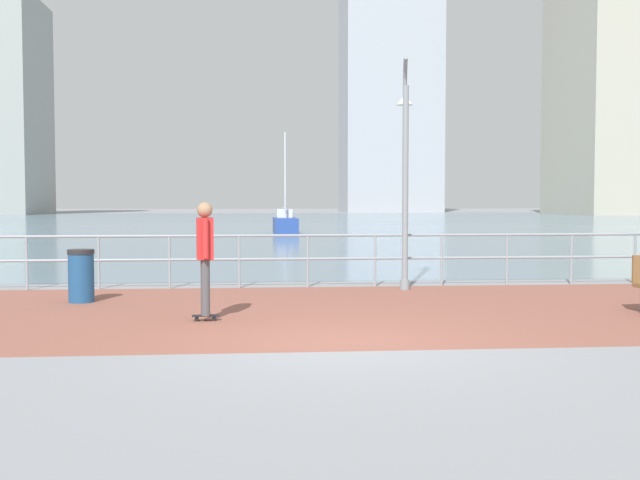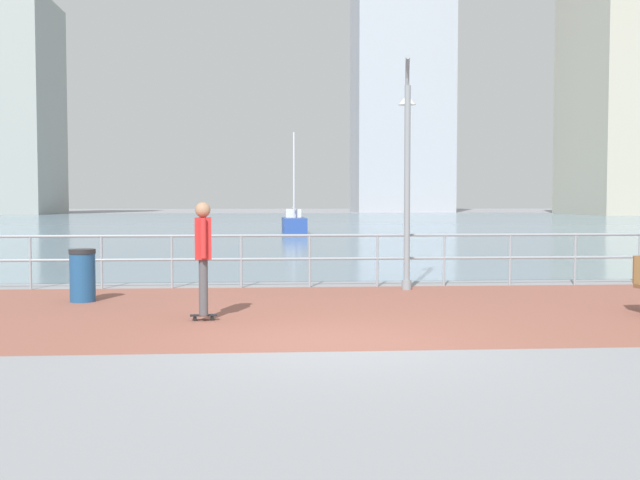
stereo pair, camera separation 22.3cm
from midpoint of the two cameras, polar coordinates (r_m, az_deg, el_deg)
name	(u,v)px [view 2 (the right image)]	position (r m, az deg, el deg)	size (l,w,h in m)	color
ground	(279,228)	(49.64, -2.93, 0.90)	(220.00, 220.00, 0.00)	gray
brick_paving	(322,311)	(12.53, 0.65, -5.24)	(28.00, 6.75, 0.01)	#935647
harbor_water	(276,223)	(60.77, -3.15, 1.28)	(180.00, 88.00, 0.00)	#6B899E
waterfront_railing	(310,251)	(15.80, -0.36, -0.79)	(25.25, 0.06, 1.09)	#8C99A3
lamppost	(407,161)	(15.61, 6.86, 5.79)	(0.37, 0.81, 4.64)	gray
skateboarder	(203,249)	(11.52, -8.09, -0.69)	(0.41, 0.56, 1.76)	black
trash_bin	(83,275)	(14.16, -16.71, -2.51)	(0.46, 0.46, 0.93)	navy
sailboat_white	(294,223)	(41.92, -1.79, 1.23)	(1.25, 3.89, 5.45)	#284799
tower_glass	(619,80)	(103.44, 21.32, 10.99)	(10.18, 16.48, 34.83)	#B2AD99
tower_slate	(401,76)	(117.12, 6.08, 11.97)	(13.93, 11.88, 41.96)	#A3A8B2
tower_steel	(9,106)	(108.59, -21.92, 9.20)	(11.00, 14.60, 29.60)	#939993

